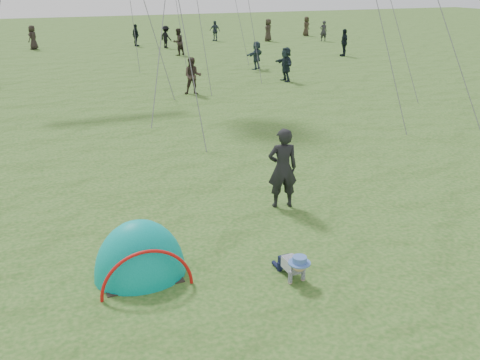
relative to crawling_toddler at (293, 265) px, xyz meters
name	(u,v)px	position (x,y,z in m)	size (l,w,h in m)	color
ground	(236,289)	(-1.07, 0.05, -0.27)	(140.00, 140.00, 0.00)	#1E4E15
crawling_toddler	(293,265)	(0.00, 0.00, 0.00)	(0.50, 0.71, 0.55)	black
popup_tent	(141,275)	(-2.50, 1.14, -0.27)	(1.65, 1.36, 2.13)	#008E8A
standing_adult	(283,168)	(1.25, 2.96, 0.67)	(0.69, 0.45, 1.89)	black
crowd_person_1	(193,76)	(3.20, 15.97, 0.56)	(0.81, 0.63, 1.67)	#382C26
crowd_person_2	(215,31)	(11.49, 36.07, 0.54)	(0.96, 0.40, 1.64)	#2E3A47
crowd_person_4	(268,30)	(15.50, 34.15, 0.63)	(0.88, 0.57, 1.80)	#2C261E
crowd_person_5	(256,55)	(8.74, 21.33, 0.52)	(1.48, 0.47, 1.59)	#2A3C47
crowd_person_6	(323,31)	(19.76, 32.44, 0.55)	(0.60, 0.39, 1.65)	#28272D
crowd_person_7	(178,42)	(6.21, 28.74, 0.62)	(0.87, 0.68, 1.79)	black
crowd_person_8	(344,43)	(16.43, 24.13, 0.62)	(1.05, 0.44, 1.79)	black
crowd_person_9	(166,37)	(6.46, 32.90, 0.54)	(1.06, 0.61, 1.63)	black
crowd_person_10	(306,26)	(20.52, 36.76, 0.57)	(0.83, 0.54, 1.69)	#32291E
crowd_person_11	(286,64)	(8.60, 17.32, 0.59)	(1.60, 0.51, 1.72)	#1A272E
crowd_person_14	(136,35)	(4.60, 34.85, 0.56)	(0.97, 0.40, 1.66)	black
crowd_person_16	(33,37)	(-2.81, 35.88, 0.59)	(0.84, 0.55, 1.73)	black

